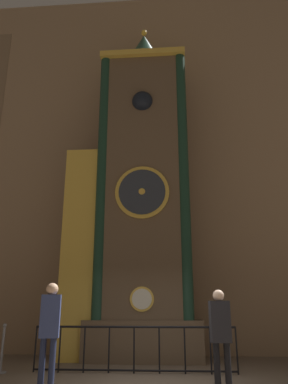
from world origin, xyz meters
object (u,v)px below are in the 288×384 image
Objects in this scene: visitor_near at (50,324)px; stanchion_post at (2,357)px; clock_tower at (135,199)px; visitor_far at (220,330)px.

stanchion_post is at bearing 119.17° from visitor_near.
visitor_near reaches higher than stanchion_post.
visitor_far is at bearing -65.21° from clock_tower.
visitor_far is at bearing -21.98° from stanchion_post.
visitor_far is 5.11m from stanchion_post.
visitor_near is 1.08× the size of visitor_far.
clock_tower reaches higher than visitor_far.
visitor_far is (3.01, 0.05, -0.09)m from visitor_near.
clock_tower is 5.67m from visitor_near.
clock_tower is 5.93m from visitor_far.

